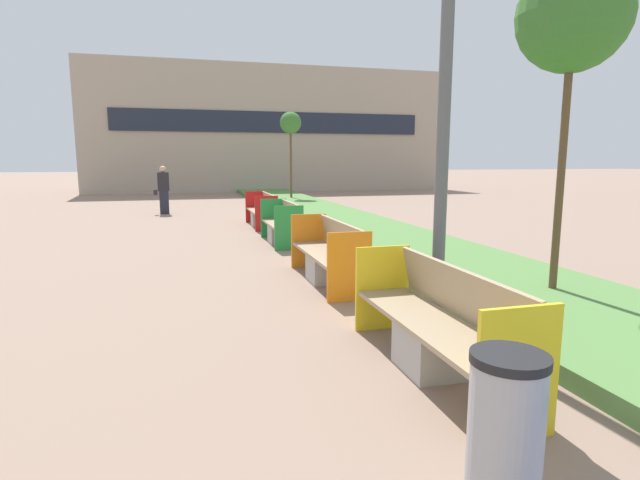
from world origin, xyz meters
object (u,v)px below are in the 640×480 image
Objects in this scene: bench_red_frame at (262,213)px; bench_orange_frame at (329,258)px; sapling_tree_near at (573,18)px; pedestrian_walking at (163,190)px; bench_green_frame at (282,227)px; litter_bin at (505,438)px; sapling_tree_far at (291,124)px; bench_yellow_frame at (437,330)px.

bench_orange_frame is at bearing -89.98° from bench_red_frame.
bench_red_frame is at bearing 106.78° from sapling_tree_near.
pedestrian_walking is at bearing 104.43° from bench_orange_frame.
bench_orange_frame is 4.54m from sapling_tree_near.
bench_green_frame is 6.99m from sapling_tree_near.
sapling_tree_near reaches higher than bench_red_frame.
bench_red_frame reaches higher than litter_bin.
bench_red_frame is 12.05m from litter_bin.
sapling_tree_near is (2.60, -8.63, 3.24)m from bench_red_frame.
litter_bin is 16.38m from pedestrian_walking.
sapling_tree_far is at bearing 77.06° from bench_green_frame.
bench_yellow_frame is 1.25× the size of bench_green_frame.
bench_orange_frame is at bearing -75.57° from pedestrian_walking.
pedestrian_walking is at bearing 97.89° from litter_bin.
bench_orange_frame reaches higher than litter_bin.
sapling_tree_near is 14.18m from pedestrian_walking.
bench_orange_frame is 1.38× the size of pedestrian_walking.
bench_red_frame is 1.26× the size of pedestrian_walking.
bench_green_frame is 12.03m from sapling_tree_far.
sapling_tree_near reaches higher than bench_yellow_frame.
sapling_tree_far reaches higher than bench_red_frame.
bench_orange_frame is 1.09× the size of bench_red_frame.
bench_red_frame is 0.49× the size of sapling_tree_near.
litter_bin is at bearing -96.26° from bench_orange_frame.
bench_yellow_frame and bench_red_frame have the same top height.
bench_green_frame reaches higher than litter_bin.
sapling_tree_near reaches higher than bench_orange_frame.
litter_bin is 0.55× the size of pedestrian_walking.
bench_red_frame is at bearing 89.95° from bench_green_frame.
bench_green_frame is (-0.01, 7.23, -0.01)m from bench_yellow_frame.
bench_yellow_frame reaches higher than litter_bin.
pedestrian_walking is at bearing 111.38° from bench_green_frame.
bench_yellow_frame is at bearing -148.07° from sapling_tree_near.
bench_yellow_frame is at bearing -89.98° from bench_red_frame.
sapling_tree_far is (2.60, 18.55, 3.08)m from bench_yellow_frame.
pedestrian_walking is at bearing 123.99° from bench_red_frame.
litter_bin is 0.23× the size of sapling_tree_far.
sapling_tree_far reaches higher than litter_bin.
sapling_tree_near is at bearing 47.09° from litter_bin.
sapling_tree_far is 2.39× the size of pedestrian_walking.
bench_yellow_frame is at bearing -78.93° from pedestrian_walking.
sapling_tree_near is 1.08× the size of sapling_tree_far.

